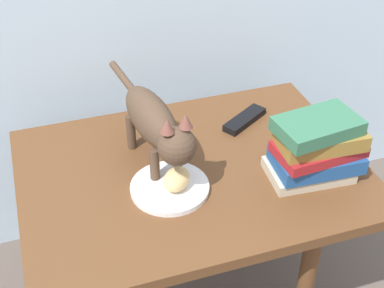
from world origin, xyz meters
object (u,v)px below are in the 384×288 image
Objects in this scene: cat at (156,124)px; tv_remote at (245,120)px; side_table at (192,188)px; bread_roll at (177,179)px; book_stack at (316,148)px; plate at (170,188)px.

cat is 0.33m from tv_remote.
side_table is 10.84× the size of bread_roll.
cat is at bearing 170.01° from tv_remote.
side_table is 1.82× the size of cat.
bread_roll is 0.53× the size of tv_remote.
book_stack reaches higher than tv_remote.
bread_roll reaches higher than tv_remote.
plate is 0.84× the size of book_stack.
book_stack reaches higher than bread_roll.
side_table is at bearing -175.37° from tv_remote.
side_table is 0.34m from book_stack.
plate is at bearing 141.55° from bread_roll.
cat is (-0.08, 0.04, 0.20)m from side_table.
bread_roll is 0.14m from cat.
cat is at bearing 99.52° from bread_roll.
cat reaches higher than tv_remote.
plate is 2.40× the size of bread_roll.
book_stack is at bearing -23.10° from cat.
bread_roll is at bearing -80.48° from cat.
plate is at bearing 170.94° from book_stack.
tv_remote is (0.21, 0.15, 0.07)m from side_table.
plate is (-0.08, -0.06, 0.07)m from side_table.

